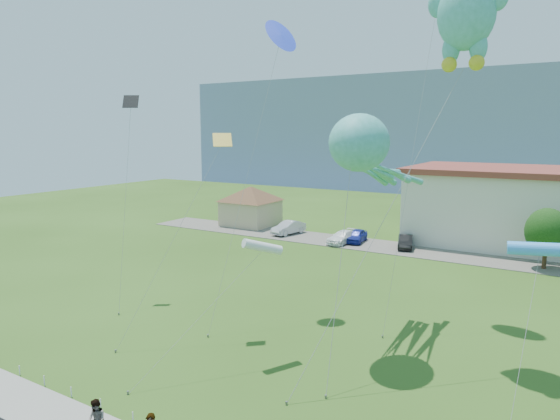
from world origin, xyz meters
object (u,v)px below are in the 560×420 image
at_px(teddy_bear_kite, 467,4).
at_px(octopus_kite, 367,154).
at_px(parked_car_white, 343,237).
at_px(parked_car_black, 405,242).
at_px(parked_car_blue, 357,236).
at_px(parked_car_silver, 288,228).
at_px(pavilion, 251,202).

bearing_deg(teddy_bear_kite, octopus_kite, -154.11).
bearing_deg(parked_car_white, teddy_bear_kite, -43.68).
xyz_separation_m(parked_car_black, octopus_kite, (4.95, -24.27, 10.05)).
bearing_deg(parked_car_black, parked_car_white, 174.89).
distance_m(parked_car_black, octopus_kite, 26.73).
distance_m(parked_car_blue, parked_car_black, 5.41).
relative_size(parked_car_white, parked_car_blue, 1.11).
xyz_separation_m(parked_car_silver, parked_car_blue, (8.56, 0.10, -0.06)).
xyz_separation_m(parked_car_blue, octopus_kite, (10.37, -24.27, 10.02)).
bearing_deg(parked_car_black, teddy_bear_kite, -83.24).
relative_size(pavilion, parked_car_white, 2.01).
distance_m(octopus_kite, teddy_bear_kite, 9.04).
xyz_separation_m(pavilion, parked_car_white, (14.65, -3.81, -2.30)).
bearing_deg(octopus_kite, teddy_bear_kite, 25.89).
distance_m(pavilion, parked_car_white, 15.31).
bearing_deg(teddy_bear_kite, parked_car_black, 112.82).
relative_size(parked_car_white, parked_car_black, 1.12).
bearing_deg(pavilion, parked_car_silver, -20.29).
bearing_deg(parked_car_black, parked_car_blue, 163.91).
xyz_separation_m(parked_car_silver, teddy_bear_kite, (23.29, -22.06, 17.58)).
distance_m(parked_car_white, parked_car_black, 6.61).
relative_size(parked_car_black, octopus_kite, 0.32).
relative_size(parked_car_silver, octopus_kite, 0.36).
distance_m(parked_car_blue, teddy_bear_kite, 31.92).
distance_m(parked_car_black, teddy_bear_kite, 29.83).
height_order(parked_car_silver, octopus_kite, octopus_kite).
relative_size(pavilion, octopus_kite, 0.71).
bearing_deg(parked_car_black, pavilion, 157.05).
height_order(parked_car_silver, parked_car_blue, parked_car_silver).
bearing_deg(parked_car_white, octopus_kite, -54.35).
distance_m(pavilion, octopus_kite, 38.22).
bearing_deg(pavilion, parked_car_white, -14.58).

